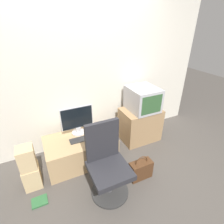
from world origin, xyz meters
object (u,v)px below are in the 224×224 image
Objects in this scene: cardboard_box_lower at (32,176)px; office_chair at (107,166)px; main_monitor at (77,120)px; book at (40,201)px; keyboard at (81,139)px; mouse at (95,134)px; crt_tv at (143,99)px; handbag at (141,170)px.

office_chair is at bearing -28.37° from cardboard_box_lower.
main_monitor reaches higher than book.
mouse reaches higher than keyboard.
crt_tv reaches higher than office_chair.
handbag is at bearing -8.36° from book.
crt_tv is at bearing -1.97° from main_monitor.
mouse reaches higher than book.
main_monitor is 0.29m from keyboard.
office_chair reaches higher than main_monitor.
keyboard is 0.34× the size of office_chair.
cardboard_box_lower is (-0.75, -0.34, -0.49)m from main_monitor.
office_chair reaches higher than handbag.
cardboard_box_lower is at bearing -155.50° from main_monitor.
office_chair reaches higher than keyboard.
office_chair is 0.95m from book.
mouse is 0.13× the size of crt_tv.
crt_tv is 1.38× the size of handbag.
book is (-1.85, -0.61, -0.79)m from crt_tv.
office_chair is (0.13, -0.82, -0.24)m from main_monitor.
keyboard is 0.80m from cardboard_box_lower.
keyboard is 0.62× the size of crt_tv.
mouse is 0.85m from handbag.
main_monitor is at bearing 42.14° from book.
main_monitor is at bearing 141.30° from mouse.
main_monitor is 1.53× the size of keyboard.
office_chair is (-1.01, -0.78, -0.39)m from crt_tv.
cardboard_box_lower is (-1.90, -0.30, -0.64)m from crt_tv.
cardboard_box_lower is at bearing 151.63° from office_chair.
crt_tv reaches higher than cardboard_box_lower.
crt_tv is 1.16m from handbag.
handbag is at bearing -19.82° from cardboard_box_lower.
crt_tv is (1.14, -0.04, 0.15)m from main_monitor.
main_monitor is 1.53× the size of cardboard_box_lower.
keyboard is at bearing 11.68° from cardboard_box_lower.
cardboard_box_lower reaches higher than book.
keyboard is 0.97m from handbag.
cardboard_box_lower is 0.85× the size of handbag.
crt_tv reaches higher than main_monitor.
keyboard is 1.74× the size of book.
mouse is 1.12m from book.
main_monitor is at bearing 99.05° from office_chair.
crt_tv is at bearing 9.13° from cardboard_box_lower.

